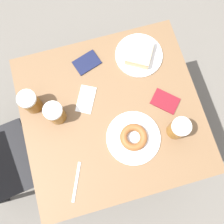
% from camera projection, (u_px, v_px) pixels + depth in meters
% --- Properties ---
extents(ground_plane, '(8.00, 8.00, 0.00)m').
position_uv_depth(ground_plane, '(112.00, 135.00, 1.88)').
color(ground_plane, '#666059').
extents(table, '(0.82, 0.86, 0.70)m').
position_uv_depth(table, '(112.00, 116.00, 1.26)').
color(table, brown).
rests_on(table, ground_plane).
extents(plate_with_cake, '(0.24, 0.24, 0.05)m').
position_uv_depth(plate_with_cake, '(139.00, 54.00, 1.25)').
color(plate_with_cake, silver).
rests_on(plate_with_cake, table).
extents(plate_with_donut, '(0.25, 0.25, 0.04)m').
position_uv_depth(plate_with_donut, '(133.00, 138.00, 1.15)').
color(plate_with_donut, silver).
rests_on(plate_with_donut, table).
extents(beer_mug_left, '(0.08, 0.08, 0.12)m').
position_uv_depth(beer_mug_left, '(30.00, 102.00, 1.15)').
color(beer_mug_left, '#8C5619').
rests_on(beer_mug_left, table).
extents(beer_mug_center, '(0.08, 0.08, 0.12)m').
position_uv_depth(beer_mug_center, '(178.00, 129.00, 1.12)').
color(beer_mug_center, '#8C5619').
rests_on(beer_mug_center, table).
extents(beer_mug_right, '(0.08, 0.08, 0.12)m').
position_uv_depth(beer_mug_right, '(55.00, 113.00, 1.13)').
color(beer_mug_right, '#8C5619').
rests_on(beer_mug_right, table).
extents(napkin_folded, '(0.16, 0.13, 0.00)m').
position_uv_depth(napkin_folded, '(86.00, 99.00, 1.21)').
color(napkin_folded, white).
rests_on(napkin_folded, table).
extents(fork, '(0.17, 0.08, 0.00)m').
position_uv_depth(fork, '(76.00, 182.00, 1.12)').
color(fork, silver).
rests_on(fork, table).
extents(passport_near_edge, '(0.12, 0.15, 0.01)m').
position_uv_depth(passport_near_edge, '(87.00, 63.00, 1.26)').
color(passport_near_edge, '#141938').
rests_on(passport_near_edge, table).
extents(passport_far_edge, '(0.15, 0.15, 0.01)m').
position_uv_depth(passport_far_edge, '(165.00, 101.00, 1.21)').
color(passport_far_edge, maroon).
rests_on(passport_far_edge, table).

